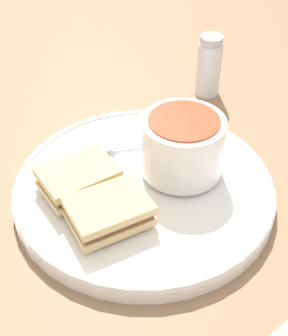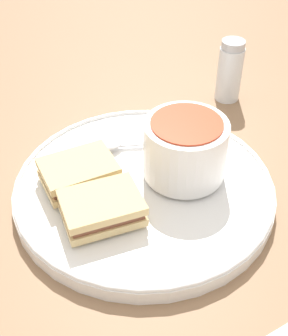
{
  "view_description": "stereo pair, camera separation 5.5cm",
  "coord_description": "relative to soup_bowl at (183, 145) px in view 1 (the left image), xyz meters",
  "views": [
    {
      "loc": [
        -0.27,
        0.32,
        0.4
      ],
      "look_at": [
        0.0,
        0.0,
        0.04
      ],
      "focal_mm": 50.0,
      "sensor_mm": 36.0,
      "label": 1
    },
    {
      "loc": [
        -0.31,
        0.29,
        0.4
      ],
      "look_at": [
        0.0,
        0.0,
        0.04
      ],
      "focal_mm": 50.0,
      "sensor_mm": 36.0,
      "label": 2
    }
  ],
  "objects": [
    {
      "name": "sandwich_half_far",
      "position": [
        0.01,
        0.12,
        -0.02
      ],
      "size": [
        0.09,
        0.1,
        0.03
      ],
      "rotation": [
        0.0,
        0.0,
        1.18
      ],
      "color": "#DBBC7F",
      "rests_on": "plate"
    },
    {
      "name": "soup_bowl",
      "position": [
        0.0,
        0.0,
        0.0
      ],
      "size": [
        0.1,
        0.1,
        0.07
      ],
      "color": "white",
      "rests_on": "plate"
    },
    {
      "name": "spoon",
      "position": [
        0.1,
        0.03,
        -0.03
      ],
      "size": [
        0.09,
        0.11,
        0.01
      ],
      "rotation": [
        0.0,
        0.0,
        7.21
      ],
      "color": "silver",
      "rests_on": "plate"
    },
    {
      "name": "sandwich_half_near",
      "position": [
        0.07,
        0.1,
        -0.02
      ],
      "size": [
        0.09,
        0.1,
        0.03
      ],
      "rotation": [
        0.0,
        0.0,
        1.28
      ],
      "color": "#DBBC7F",
      "rests_on": "plate"
    },
    {
      "name": "plate",
      "position": [
        0.02,
        0.05,
        -0.05
      ],
      "size": [
        0.32,
        0.32,
        0.02
      ],
      "color": "white",
      "rests_on": "ground_plane"
    },
    {
      "name": "salt_shaker",
      "position": [
        0.1,
        -0.2,
        -0.01
      ],
      "size": [
        0.04,
        0.04,
        0.1
      ],
      "color": "silver",
      "rests_on": "ground_plane"
    },
    {
      "name": "ground_plane",
      "position": [
        0.02,
        0.05,
        -0.06
      ],
      "size": [
        2.4,
        2.4,
        0.0
      ],
      "primitive_type": "plane",
      "color": "#8E6B4C"
    }
  ]
}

